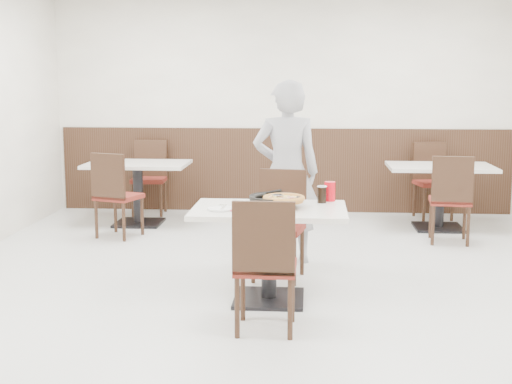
# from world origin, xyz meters

# --- Properties ---
(floor) EXTENTS (7.00, 7.00, 0.00)m
(floor) POSITION_xyz_m (0.00, 0.00, 0.00)
(floor) COLOR #A7A7A2
(floor) RESTS_ON ground
(wall_back) EXTENTS (6.00, 0.04, 2.80)m
(wall_back) POSITION_xyz_m (0.00, 3.50, 1.40)
(wall_back) COLOR beige
(wall_back) RESTS_ON floor
(wall_front) EXTENTS (6.00, 0.04, 2.80)m
(wall_front) POSITION_xyz_m (0.00, -3.50, 1.40)
(wall_front) COLOR beige
(wall_front) RESTS_ON floor
(wainscot_back) EXTENTS (5.90, 0.03, 1.10)m
(wainscot_back) POSITION_xyz_m (0.00, 3.48, 0.55)
(wainscot_back) COLOR black
(wainscot_back) RESTS_ON floor
(main_table) EXTENTS (1.30, 0.95, 0.75)m
(main_table) POSITION_xyz_m (0.04, -0.37, 0.38)
(main_table) COLOR silver
(main_table) RESTS_ON floor
(chair_near) EXTENTS (0.43, 0.43, 0.95)m
(chair_near) POSITION_xyz_m (0.05, -1.04, 0.47)
(chair_near) COLOR black
(chair_near) RESTS_ON floor
(chair_far) EXTENTS (0.49, 0.49, 0.95)m
(chair_far) POSITION_xyz_m (0.08, 0.26, 0.47)
(chair_far) COLOR black
(chair_far) RESTS_ON floor
(trivet) EXTENTS (0.12, 0.12, 0.04)m
(trivet) POSITION_xyz_m (0.14, -0.36, 0.77)
(trivet) COLOR black
(trivet) RESTS_ON main_table
(pizza_pan) EXTENTS (0.43, 0.43, 0.01)m
(pizza_pan) POSITION_xyz_m (0.08, -0.31, 0.79)
(pizza_pan) COLOR black
(pizza_pan) RESTS_ON trivet
(pizza) EXTENTS (0.34, 0.34, 0.02)m
(pizza) POSITION_xyz_m (0.15, -0.37, 0.81)
(pizza) COLOR #C18138
(pizza) RESTS_ON pizza_pan
(pizza_server) EXTENTS (0.11, 0.12, 0.00)m
(pizza_server) POSITION_xyz_m (0.10, -0.31, 0.84)
(pizza_server) COLOR silver
(pizza_server) RESTS_ON pizza
(napkin) EXTENTS (0.19, 0.19, 0.00)m
(napkin) POSITION_xyz_m (-0.33, -0.47, 0.75)
(napkin) COLOR silver
(napkin) RESTS_ON main_table
(side_plate) EXTENTS (0.22, 0.22, 0.01)m
(side_plate) POSITION_xyz_m (-0.33, -0.49, 0.76)
(side_plate) COLOR white
(side_plate) RESTS_ON napkin
(fork) EXTENTS (0.03, 0.18, 0.00)m
(fork) POSITION_xyz_m (-0.31, -0.46, 0.77)
(fork) COLOR silver
(fork) RESTS_ON side_plate
(cola_glass) EXTENTS (0.08, 0.08, 0.13)m
(cola_glass) POSITION_xyz_m (0.45, -0.11, 0.81)
(cola_glass) COLOR black
(cola_glass) RESTS_ON main_table
(red_cup) EXTENTS (0.10, 0.10, 0.16)m
(red_cup) POSITION_xyz_m (0.52, -0.02, 0.83)
(red_cup) COLOR red
(red_cup) RESTS_ON main_table
(diner_person) EXTENTS (0.68, 0.49, 1.74)m
(diner_person) POSITION_xyz_m (0.13, 0.86, 0.87)
(diner_person) COLOR #9F9EA3
(diner_person) RESTS_ON floor
(bg_table_left) EXTENTS (1.22, 0.84, 0.75)m
(bg_table_left) POSITION_xyz_m (-1.71, 2.50, 0.38)
(bg_table_left) COLOR silver
(bg_table_left) RESTS_ON floor
(bg_chair_left_near) EXTENTS (0.54, 0.54, 0.95)m
(bg_chair_left_near) POSITION_xyz_m (-1.76, 1.80, 0.47)
(bg_chair_left_near) COLOR black
(bg_chair_left_near) RESTS_ON floor
(bg_chair_left_far) EXTENTS (0.44, 0.44, 0.95)m
(bg_chair_left_far) POSITION_xyz_m (-1.72, 3.13, 0.47)
(bg_chair_left_far) COLOR black
(bg_chair_left_far) RESTS_ON floor
(bg_table_right) EXTENTS (1.27, 0.92, 0.75)m
(bg_table_right) POSITION_xyz_m (1.86, 2.51, 0.38)
(bg_table_right) COLOR silver
(bg_table_right) RESTS_ON floor
(bg_chair_right_near) EXTENTS (0.46, 0.46, 0.95)m
(bg_chair_right_near) POSITION_xyz_m (1.85, 1.81, 0.47)
(bg_chair_right_near) COLOR black
(bg_chair_right_near) RESTS_ON floor
(bg_chair_right_far) EXTENTS (0.49, 0.49, 0.95)m
(bg_chair_right_far) POSITION_xyz_m (1.90, 3.12, 0.47)
(bg_chair_right_far) COLOR black
(bg_chair_right_far) RESTS_ON floor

